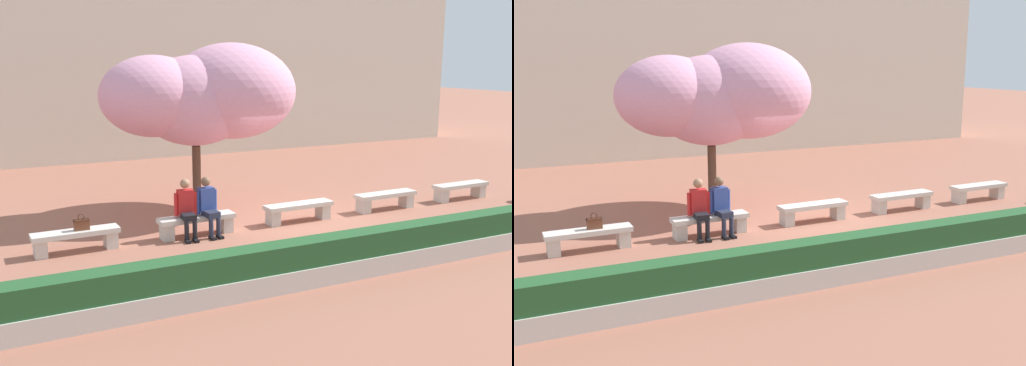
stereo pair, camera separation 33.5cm
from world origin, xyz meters
The scene contains 12 objects.
ground_plane centered at (0.00, 0.00, 0.00)m, with size 100.00×100.00×0.00m, color #9E604C.
building_facade centered at (0.00, 12.38, 5.14)m, with size 28.00×4.00×10.27m, color beige.
stone_bench_west_end centered at (-5.17, 0.00, 0.30)m, with size 1.73×0.45×0.45m.
stone_bench_near_west centered at (-2.58, 0.00, 0.30)m, with size 1.73×0.45×0.45m.
stone_bench_center centered at (0.00, 0.00, 0.30)m, with size 1.73×0.45×0.45m.
stone_bench_near_east centered at (2.58, 0.00, 0.30)m, with size 1.73×0.45×0.45m.
stone_bench_east_end centered at (5.17, 0.00, 0.30)m, with size 1.73×0.45×0.45m.
person_seated_left centered at (-2.83, -0.05, 0.70)m, with size 0.51×0.70×1.29m.
person_seated_right centered at (-2.33, -0.05, 0.70)m, with size 0.51×0.71×1.29m.
handbag centered at (-5.04, -0.01, 0.58)m, with size 0.30×0.15×0.34m.
cherry_tree_main centered at (-1.58, 2.07, 2.93)m, with size 4.91×3.49×4.21m.
planter_hedge_foreground centered at (0.00, -3.56, 0.39)m, with size 15.08×0.50×0.80m.
Camera 2 is at (-6.73, -12.06, 3.85)m, focal length 42.00 mm.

